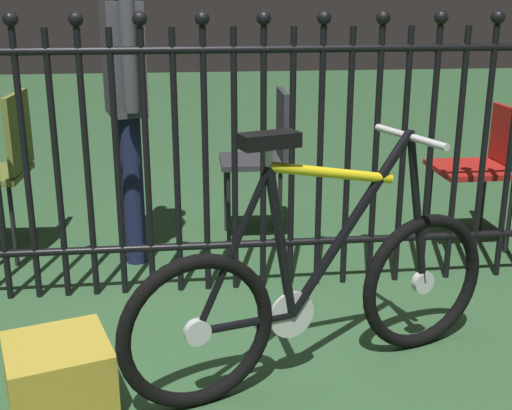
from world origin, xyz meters
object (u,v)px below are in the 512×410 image
chair_charcoal (265,150)px  display_crate (59,376)px  person_visitor (125,86)px  chair_olive (0,160)px  bicycle (319,293)px  chair_red (485,161)px

chair_charcoal → display_crate: bearing=-119.7°
chair_charcoal → person_visitor: (-0.75, -0.21, 0.40)m
chair_charcoal → display_crate: 1.90m
display_crate → person_visitor: bearing=83.1°
chair_olive → person_visitor: person_visitor is taller
chair_charcoal → display_crate: size_ratio=2.55×
bicycle → chair_olive: 2.01m
bicycle → chair_charcoal: 1.50m
bicycle → chair_olive: (-1.44, 1.39, 0.21)m
bicycle → person_visitor: bearing=120.6°
person_visitor → bicycle: bearing=-59.4°
chair_charcoal → bicycle: bearing=-89.6°
chair_olive → chair_charcoal: bearing=4.0°
person_visitor → display_crate: (-0.17, -1.40, -0.81)m
chair_olive → chair_charcoal: size_ratio=1.03×
bicycle → chair_charcoal: (-0.01, 1.49, 0.20)m
chair_olive → chair_red: bearing=-2.7°
chair_charcoal → display_crate: chair_charcoal is taller
bicycle → chair_red: bearing=46.5°
chair_red → display_crate: (-2.13, -1.38, -0.36)m
bicycle → chair_red: (1.20, 1.26, 0.16)m
chair_charcoal → person_visitor: bearing=-164.6°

